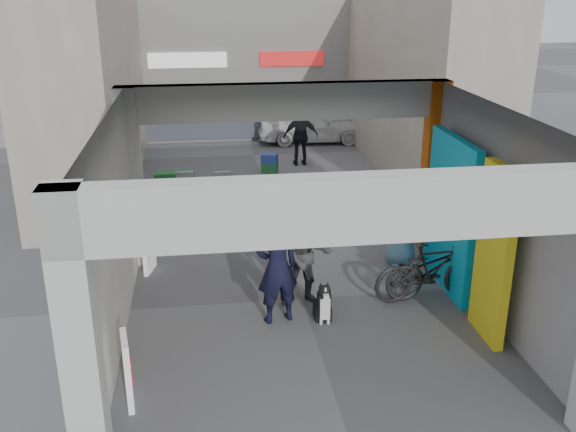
{
  "coord_description": "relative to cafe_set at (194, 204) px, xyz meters",
  "views": [
    {
      "loc": [
        -1.62,
        -10.04,
        5.34
      ],
      "look_at": [
        -0.12,
        1.0,
        1.21
      ],
      "focal_mm": 40.0,
      "sensor_mm": 36.0,
      "label": 1
    }
  ],
  "objects": [
    {
      "name": "ground",
      "position": [
        1.89,
        -4.36,
        -0.35
      ],
      "size": [
        90.0,
        90.0,
        0.0
      ],
      "primitive_type": "plane",
      "color": "#5B5B60",
      "rests_on": "ground"
    },
    {
      "name": "arcade_canopy",
      "position": [
        2.43,
        -5.19,
        1.95
      ],
      "size": [
        6.4,
        6.45,
        6.4
      ],
      "color": "#B4B4B0",
      "rests_on": "ground"
    },
    {
      "name": "far_building",
      "position": [
        1.89,
        9.63,
        3.64
      ],
      "size": [
        18.0,
        4.08,
        8.0
      ],
      "color": "white",
      "rests_on": "ground"
    },
    {
      "name": "plaza_bldg_left",
      "position": [
        -2.61,
        3.14,
        2.15
      ],
      "size": [
        2.0,
        9.0,
        5.0
      ],
      "primitive_type": "cube",
      "color": "#ADA28F",
      "rests_on": "ground"
    },
    {
      "name": "plaza_bldg_right",
      "position": [
        6.39,
        3.14,
        2.15
      ],
      "size": [
        2.0,
        9.0,
        5.0
      ],
      "primitive_type": "cube",
      "color": "#ADA28F",
      "rests_on": "ground"
    },
    {
      "name": "bollard_left",
      "position": [
        0.22,
        -2.11,
        0.13
      ],
      "size": [
        0.09,
        0.09,
        0.97
      ],
      "primitive_type": "cylinder",
      "color": "gray",
      "rests_on": "ground"
    },
    {
      "name": "bollard_center",
      "position": [
        1.81,
        -2.0,
        0.11
      ],
      "size": [
        0.09,
        0.09,
        0.93
      ],
      "primitive_type": "cylinder",
      "color": "gray",
      "rests_on": "ground"
    },
    {
      "name": "bollard_right",
      "position": [
        3.55,
        -1.77,
        0.13
      ],
      "size": [
        0.09,
        0.09,
        0.97
      ],
      "primitive_type": "cylinder",
      "color": "gray",
      "rests_on": "ground"
    },
    {
      "name": "advert_board_near",
      "position": [
        -0.86,
        -6.99,
        0.15
      ],
      "size": [
        0.18,
        0.56,
        1.0
      ],
      "rotation": [
        0.0,
        0.0,
        0.17
      ],
      "color": "white",
      "rests_on": "ground"
    },
    {
      "name": "advert_board_far",
      "position": [
        -0.86,
        -2.81,
        0.15
      ],
      "size": [
        0.21,
        0.55,
        1.0
      ],
      "rotation": [
        0.0,
        0.0,
        -0.25
      ],
      "color": "white",
      "rests_on": "ground"
    },
    {
      "name": "cafe_set",
      "position": [
        0.0,
        0.0,
        0.0
      ],
      "size": [
        1.66,
        1.34,
        1.0
      ],
      "rotation": [
        0.0,
        0.0,
        0.13
      ],
      "color": "#A0A0A5",
      "rests_on": "ground"
    },
    {
      "name": "produce_stand",
      "position": [
        -0.49,
        1.13,
        -0.04
      ],
      "size": [
        1.2,
        0.65,
        0.79
      ],
      "rotation": [
        0.0,
        0.0,
        0.39
      ],
      "color": "black",
      "rests_on": "ground"
    },
    {
      "name": "crate_stack",
      "position": [
        2.17,
        3.6,
        -0.07
      ],
      "size": [
        0.54,
        0.48,
        0.56
      ],
      "rotation": [
        0.0,
        0.0,
        -0.33
      ],
      "color": "#175122",
      "rests_on": "ground"
    },
    {
      "name": "border_collie",
      "position": [
        2.12,
        -5.16,
        -0.07
      ],
      "size": [
        0.26,
        0.52,
        0.71
      ],
      "rotation": [
        0.0,
        0.0,
        -0.0
      ],
      "color": "black",
      "rests_on": "ground"
    },
    {
      "name": "man_with_dog",
      "position": [
        1.37,
        -5.05,
        0.61
      ],
      "size": [
        0.8,
        0.63,
        1.93
      ],
      "primitive_type": "imported",
      "rotation": [
        0.0,
        0.0,
        3.41
      ],
      "color": "black",
      "rests_on": "ground"
    },
    {
      "name": "man_back_turned",
      "position": [
        1.93,
        -4.55,
        0.57
      ],
      "size": [
        0.94,
        0.75,
        1.84
      ],
      "primitive_type": "imported",
      "rotation": [
        0.0,
        0.0,
        0.06
      ],
      "color": "#3B3A3D",
      "rests_on": "ground"
    },
    {
      "name": "man_elderly",
      "position": [
        4.07,
        -3.16,
        0.49
      ],
      "size": [
        0.88,
        0.63,
        1.69
      ],
      "primitive_type": "imported",
      "rotation": [
        0.0,
        0.0,
        0.12
      ],
      "color": "#6096BB",
      "rests_on": "ground"
    },
    {
      "name": "man_crates",
      "position": [
        3.2,
        4.3,
        0.54
      ],
      "size": [
        1.05,
        0.44,
        1.79
      ],
      "primitive_type": "imported",
      "rotation": [
        0.0,
        0.0,
        3.13
      ],
      "color": "black",
      "rests_on": "ground"
    },
    {
      "name": "bicycle_front",
      "position": [
        4.11,
        -4.58,
        0.19
      ],
      "size": [
        2.17,
        1.07,
        1.09
      ],
      "primitive_type": "imported",
      "rotation": [
        0.0,
        0.0,
        1.74
      ],
      "color": "black",
      "rests_on": "ground"
    },
    {
      "name": "bicycle_rear",
      "position": [
        4.19,
        -4.64,
        0.18
      ],
      "size": [
        1.83,
        0.67,
        1.08
      ],
      "primitive_type": "imported",
      "rotation": [
        0.0,
        0.0,
        1.66
      ],
      "color": "black",
      "rests_on": "ground"
    },
    {
      "name": "white_van",
      "position": [
        4.03,
        7.14,
        0.27
      ],
      "size": [
        3.75,
        1.67,
        1.26
      ],
      "primitive_type": "imported",
      "rotation": [
        0.0,
        0.0,
        1.52
      ],
      "color": "silver",
      "rests_on": "ground"
    }
  ]
}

